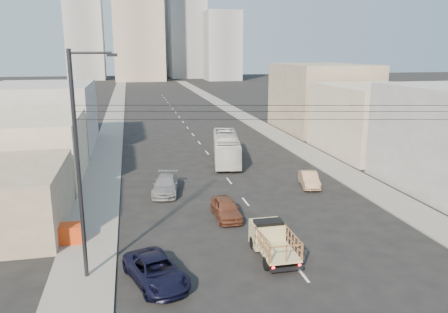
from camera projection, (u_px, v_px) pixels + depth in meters
name	position (u px, v px, depth m)	size (l,w,h in m)	color
ground	(317.00, 292.00, 22.05)	(420.00, 420.00, 0.00)	black
sidewalk_left	(115.00, 113.00, 86.16)	(3.50, 180.00, 0.12)	gray
sidewalk_right	(231.00, 109.00, 90.96)	(3.50, 180.00, 0.12)	gray
lane_dashes	(185.00, 125.00, 72.42)	(0.15, 104.00, 0.01)	silver
flatbed_pickup	(273.00, 239.00, 25.77)	(1.95, 4.41, 1.90)	tan
navy_pickup	(156.00, 271.00, 22.83)	(2.29, 4.96, 1.38)	black
city_bus	(226.00, 148.00, 48.09)	(2.59, 11.07, 3.08)	silver
sedan_brown	(226.00, 208.00, 31.79)	(1.73, 4.31, 1.47)	brown
sedan_tan	(309.00, 179.00, 39.22)	(1.41, 4.05, 1.33)	tan
sedan_grey	(166.00, 185.00, 37.31)	(2.06, 5.08, 1.47)	gray
streetlamp_left	(80.00, 162.00, 22.01)	(2.36, 0.25, 12.00)	#2D2D33
overhead_wires	(313.00, 112.00, 21.37)	(23.01, 5.02, 0.72)	black
crate_stack	(68.00, 233.00, 27.50)	(1.80, 1.20, 1.14)	#CA3D13
bldg_right_mid	(375.00, 119.00, 51.71)	(11.00, 14.00, 8.00)	#B7AD93
bldg_right_far	(322.00, 97.00, 66.78)	(12.00, 16.00, 10.00)	gray
bldg_left_mid	(19.00, 150.00, 40.27)	(11.00, 12.00, 6.00)	#B7AD93
bldg_left_far	(43.00, 116.00, 54.19)	(12.00, 16.00, 8.00)	gray
high_rise_tower	(137.00, 5.00, 175.74)	(20.00, 20.00, 60.00)	tan
midrise_ne	(187.00, 33.00, 196.84)	(16.00, 16.00, 40.00)	gray
midrise_nw	(85.00, 39.00, 183.80)	(15.00, 15.00, 34.00)	gray
midrise_back	(158.00, 29.00, 208.17)	(18.00, 18.00, 44.00)	gray
midrise_east	(222.00, 46.00, 181.70)	(14.00, 14.00, 28.00)	gray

